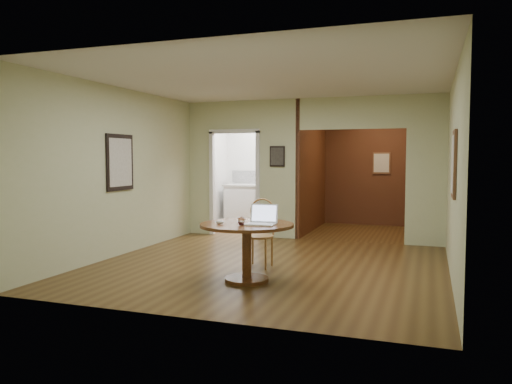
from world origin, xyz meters
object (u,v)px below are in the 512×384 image
(closed_laptop, at_px, (262,221))
(open_laptop, at_px, (262,219))
(chair, at_px, (260,229))
(dining_table, at_px, (247,239))

(closed_laptop, bearing_deg, open_laptop, -69.25)
(chair, height_order, closed_laptop, chair)
(dining_table, height_order, closed_laptop, closed_laptop)
(dining_table, relative_size, chair, 1.21)
(open_laptop, xyz_separation_m, closed_laptop, (-0.06, 0.19, -0.05))
(chair, relative_size, open_laptop, 2.70)
(chair, distance_m, open_laptop, 1.02)
(dining_table, height_order, chair, chair)
(dining_table, bearing_deg, chair, 97.82)
(open_laptop, height_order, closed_laptop, open_laptop)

